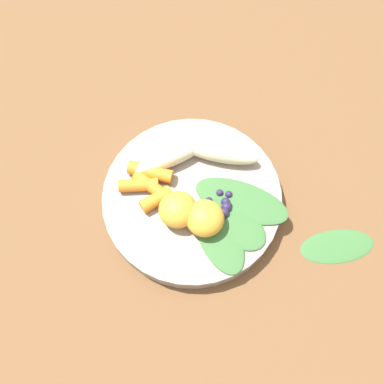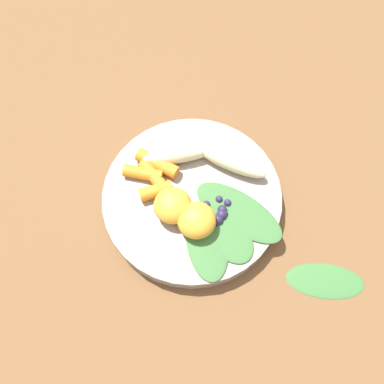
{
  "view_description": "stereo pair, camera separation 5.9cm",
  "coord_description": "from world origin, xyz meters",
  "px_view_note": "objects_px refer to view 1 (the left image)",
  "views": [
    {
      "loc": [
        -0.23,
        -0.03,
        0.58
      ],
      "look_at": [
        0.0,
        0.0,
        0.04
      ],
      "focal_mm": 39.17,
      "sensor_mm": 36.0,
      "label": 1
    },
    {
      "loc": [
        -0.22,
        -0.09,
        0.58
      ],
      "look_at": [
        0.0,
        0.0,
        0.04
      ],
      "focal_mm": 39.17,
      "sensor_mm": 36.0,
      "label": 2
    }
  ],
  "objects_px": {
    "bowl": "(192,199)",
    "kale_leaf_stray": "(338,246)",
    "orange_segment_near": "(205,218)",
    "banana_peeled_right": "(220,153)",
    "banana_peeled_left": "(171,157)"
  },
  "relations": [
    {
      "from": "orange_segment_near",
      "to": "kale_leaf_stray",
      "type": "height_order",
      "value": "orange_segment_near"
    },
    {
      "from": "bowl",
      "to": "kale_leaf_stray",
      "type": "xyz_separation_m",
      "value": [
        -0.04,
        -0.21,
        -0.01
      ]
    },
    {
      "from": "bowl",
      "to": "banana_peeled_right",
      "type": "distance_m",
      "value": 0.08
    },
    {
      "from": "banana_peeled_left",
      "to": "kale_leaf_stray",
      "type": "relative_size",
      "value": 1.05
    },
    {
      "from": "orange_segment_near",
      "to": "kale_leaf_stray",
      "type": "relative_size",
      "value": 0.49
    },
    {
      "from": "orange_segment_near",
      "to": "bowl",
      "type": "bearing_deg",
      "value": 30.48
    },
    {
      "from": "kale_leaf_stray",
      "to": "bowl",
      "type": "bearing_deg",
      "value": 153.27
    },
    {
      "from": "bowl",
      "to": "banana_peeled_right",
      "type": "height_order",
      "value": "banana_peeled_right"
    },
    {
      "from": "banana_peeled_left",
      "to": "kale_leaf_stray",
      "type": "bearing_deg",
      "value": 127.34
    },
    {
      "from": "orange_segment_near",
      "to": "kale_leaf_stray",
      "type": "xyz_separation_m",
      "value": [
        0.0,
        -0.19,
        -0.05
      ]
    },
    {
      "from": "bowl",
      "to": "banana_peeled_left",
      "type": "distance_m",
      "value": 0.07
    },
    {
      "from": "banana_peeled_right",
      "to": "kale_leaf_stray",
      "type": "xyz_separation_m",
      "value": [
        -0.1,
        -0.18,
        -0.04
      ]
    },
    {
      "from": "orange_segment_near",
      "to": "banana_peeled_left",
      "type": "bearing_deg",
      "value": 34.92
    },
    {
      "from": "orange_segment_near",
      "to": "kale_leaf_stray",
      "type": "distance_m",
      "value": 0.2
    },
    {
      "from": "banana_peeled_left",
      "to": "kale_leaf_stray",
      "type": "xyz_separation_m",
      "value": [
        -0.09,
        -0.25,
        -0.04
      ]
    }
  ]
}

